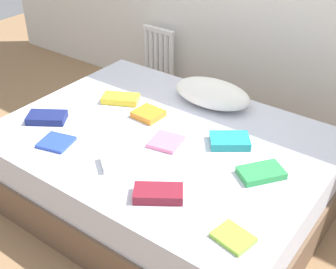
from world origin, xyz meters
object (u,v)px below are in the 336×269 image
textbook_maroon (158,193)px  textbook_blue (56,142)px  textbook_white (122,160)px  textbook_lime (233,237)px  textbook_teal (230,141)px  bed (163,168)px  pillow (212,93)px  textbook_green (261,173)px  textbook_orange (148,114)px  textbook_pink (166,142)px  textbook_yellow (121,99)px  radiator (159,57)px  textbook_navy (47,118)px

textbook_maroon → textbook_blue: bearing=143.8°
textbook_white → textbook_lime: 0.79m
textbook_maroon → textbook_teal: bearing=51.1°
bed → pillow: pillow is taller
pillow → textbook_green: 0.84m
bed → textbook_orange: bearing=149.9°
textbook_white → textbook_orange: 0.53m
textbook_green → textbook_maroon: bearing=-179.4°
textbook_pink → pillow: bearing=83.4°
bed → textbook_yellow: bearing=161.0°
radiator → textbook_maroon: bearing=-52.7°
textbook_white → textbook_blue: (-0.45, -0.08, -0.01)m
pillow → textbook_lime: size_ratio=3.20×
textbook_white → textbook_yellow: (-0.48, 0.54, 0.00)m
textbook_navy → textbook_orange: bearing=7.6°
textbook_white → pillow: bearing=35.1°
textbook_white → textbook_teal: 0.65m
radiator → pillow: bearing=-34.6°
textbook_white → textbook_teal: size_ratio=1.00×
textbook_navy → textbook_green: bearing=-21.0°
textbook_maroon → textbook_orange: bearing=97.6°
radiator → textbook_yellow: bearing=-66.1°
bed → textbook_teal: 0.49m
textbook_blue → textbook_lime: textbook_lime is taller
textbook_navy → textbook_blue: 0.29m
textbook_yellow → textbook_lime: size_ratio=1.44×
bed → textbook_maroon: (0.33, -0.48, 0.28)m
textbook_blue → textbook_lime: bearing=-17.0°
textbook_blue → textbook_maroon: 0.78m
textbook_lime → textbook_orange: size_ratio=0.99×
textbook_pink → textbook_lime: 0.83m
radiator → textbook_navy: radiator is taller
textbook_navy → textbook_orange: textbook_navy is taller
textbook_teal → textbook_blue: bearing=179.7°
textbook_blue → textbook_yellow: (-0.04, 0.62, 0.01)m
textbook_blue → textbook_maroon: bearing=-16.5°
textbook_blue → textbook_pink: (0.52, 0.39, 0.00)m
textbook_green → textbook_yellow: (-1.16, 0.18, 0.00)m
textbook_green → textbook_lime: textbook_green is taller
textbook_navy → textbook_pink: 0.81m
bed → textbook_orange: (-0.21, 0.12, 0.27)m
textbook_teal → textbook_lime: textbook_teal is taller
textbook_white → textbook_maroon: 0.35m
textbook_white → textbook_teal: textbook_teal is taller
bed → textbook_white: (-0.01, -0.37, 0.28)m
textbook_navy → textbook_maroon: size_ratio=0.98×
textbook_green → textbook_lime: 0.50m
textbook_blue → textbook_pink: textbook_pink is taller
radiator → textbook_lime: size_ratio=3.15×
textbook_white → textbook_yellow: bearing=79.3°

